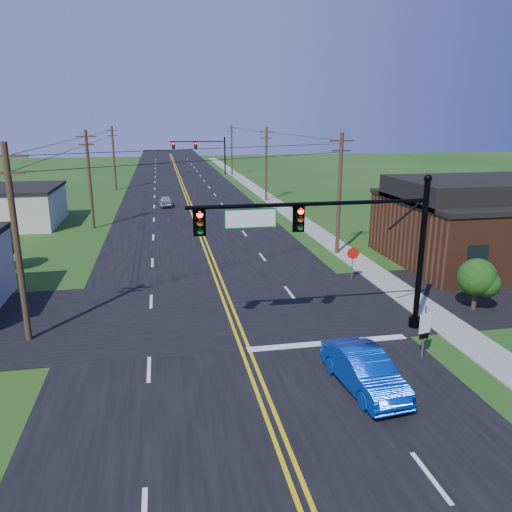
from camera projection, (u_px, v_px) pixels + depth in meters
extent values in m
plane|color=#174A15|center=(278.00, 451.00, 15.39)|extent=(260.00, 260.00, 0.00)
cube|color=black|center=(187.00, 200.00, 62.74)|extent=(16.00, 220.00, 0.04)
cube|color=black|center=(227.00, 310.00, 26.75)|extent=(70.00, 10.00, 0.04)
cube|color=gray|center=(287.00, 211.00, 55.17)|extent=(2.00, 160.00, 0.08)
cylinder|color=black|center=(421.00, 257.00, 23.61)|extent=(0.28, 0.28, 7.20)
cylinder|color=black|center=(415.00, 322.00, 24.50)|extent=(0.60, 0.60, 0.50)
sphere|color=black|center=(428.00, 178.00, 22.63)|extent=(0.36, 0.36, 0.36)
cylinder|color=black|center=(311.00, 204.00, 21.90)|extent=(11.00, 0.18, 0.18)
cube|color=#055C1D|center=(251.00, 218.00, 21.55)|extent=(2.30, 0.06, 0.85)
cylinder|color=black|center=(225.00, 155.00, 91.80)|extent=(0.28, 0.28, 7.20)
cylinder|color=black|center=(225.00, 173.00, 92.69)|extent=(0.60, 0.60, 0.50)
sphere|color=black|center=(225.00, 134.00, 90.82)|extent=(0.36, 0.36, 0.36)
cylinder|color=black|center=(197.00, 141.00, 90.25)|extent=(10.00, 0.18, 0.18)
cube|color=#055C1D|center=(180.00, 145.00, 89.82)|extent=(2.30, 0.06, 0.85)
cube|color=#5A2F19|center=(494.00, 231.00, 35.49)|extent=(14.00, 11.00, 4.40)
cube|color=black|center=(498.00, 198.00, 34.86)|extent=(14.20, 11.20, 0.30)
cylinder|color=#3C291B|center=(17.00, 246.00, 21.95)|extent=(0.28, 0.28, 9.00)
cube|color=#3C291B|center=(5.00, 156.00, 20.91)|extent=(1.80, 0.12, 0.12)
cube|color=#3C291B|center=(8.00, 173.00, 21.10)|extent=(1.40, 0.12, 0.12)
cylinder|color=#3C291B|center=(90.00, 180.00, 45.62)|extent=(0.28, 0.28, 9.00)
cube|color=#3C291B|center=(86.00, 137.00, 44.59)|extent=(1.80, 0.12, 0.12)
cube|color=#3C291B|center=(87.00, 145.00, 44.77)|extent=(1.40, 0.12, 0.12)
cylinder|color=#3C291B|center=(114.00, 158.00, 71.19)|extent=(0.28, 0.28, 9.00)
cube|color=#3C291B|center=(112.00, 130.00, 70.16)|extent=(1.80, 0.12, 0.12)
cube|color=#3C291B|center=(112.00, 135.00, 70.34)|extent=(1.40, 0.12, 0.12)
cylinder|color=#3C291B|center=(339.00, 195.00, 36.81)|extent=(0.28, 0.28, 9.00)
cube|color=#3C291B|center=(342.00, 141.00, 35.78)|extent=(1.80, 0.12, 0.12)
cube|color=#3C291B|center=(341.00, 151.00, 35.97)|extent=(1.40, 0.12, 0.12)
cylinder|color=#3C291B|center=(266.00, 165.00, 61.44)|extent=(0.28, 0.28, 9.00)
cube|color=#3C291B|center=(266.00, 132.00, 60.40)|extent=(1.80, 0.12, 0.12)
cube|color=#3C291B|center=(266.00, 138.00, 60.59)|extent=(1.40, 0.12, 0.12)
cylinder|color=#3C291B|center=(232.00, 150.00, 89.85)|extent=(0.28, 0.28, 9.00)
cube|color=#3C291B|center=(231.00, 128.00, 88.81)|extent=(1.80, 0.12, 0.12)
cube|color=#3C291B|center=(232.00, 132.00, 89.00)|extent=(1.40, 0.12, 0.12)
cylinder|color=#3C291B|center=(390.00, 228.00, 42.67)|extent=(0.24, 0.24, 1.85)
sphere|color=#1B3D0E|center=(392.00, 208.00, 42.23)|extent=(3.00, 3.00, 3.00)
cylinder|color=#3C291B|center=(474.00, 299.00, 26.57)|extent=(0.24, 0.24, 1.32)
sphere|color=#1B3D0E|center=(477.00, 277.00, 26.26)|extent=(2.00, 2.00, 2.00)
cylinder|color=#3C291B|center=(0.00, 260.00, 33.48)|extent=(0.24, 0.24, 1.54)
imported|color=#0838AD|center=(364.00, 371.00, 18.73)|extent=(2.06, 4.71, 1.51)
imported|color=#B4B4B9|center=(165.00, 201.00, 58.29)|extent=(1.62, 3.72, 1.25)
cylinder|color=slate|center=(424.00, 332.00, 21.11)|extent=(0.09, 0.09, 2.37)
cube|color=white|center=(426.00, 317.00, 20.89)|extent=(0.59, 0.16, 0.32)
cube|color=white|center=(425.00, 327.00, 21.00)|extent=(0.59, 0.16, 0.59)
cube|color=black|center=(424.00, 336.00, 21.12)|extent=(0.48, 0.14, 0.24)
cylinder|color=slate|center=(352.00, 265.00, 31.48)|extent=(0.08, 0.08, 2.02)
cylinder|color=#A81909|center=(353.00, 253.00, 31.25)|extent=(0.76, 0.22, 0.77)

